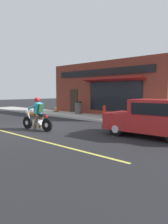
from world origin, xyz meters
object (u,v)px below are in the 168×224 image
Objects in this scene: car_hatchback at (152,119)px; fire_hydrant at (104,112)px; trash_bin at (78,108)px; traffic_cone at (56,108)px; motorcycle_with_rider at (37,116)px.

fire_hydrant is at bearing 60.12° from car_hatchback.
trash_bin is (3.76, 7.97, -0.13)m from car_hatchback.
car_hatchback reaches higher than fire_hydrant.
traffic_cone is (0.17, 2.93, -0.20)m from trash_bin.
motorcycle_with_rider is at bearing 114.80° from car_hatchback.
car_hatchback is 3.94× the size of trash_bin.
motorcycle_with_rider is 8.64m from traffic_cone.
motorcycle_with_rider is at bearing -152.82° from trash_bin.
car_hatchback is (2.25, -4.88, 0.09)m from motorcycle_with_rider.
car_hatchback is 11.60m from traffic_cone.
motorcycle_with_rider is 2.29× the size of fire_hydrant.
fire_hydrant is at bearing -102.00° from traffic_cone.
traffic_cone is at bearing 44.21° from motorcycle_with_rider.
motorcycle_with_rider reaches higher than car_hatchback.
car_hatchback is at bearing -119.88° from fire_hydrant.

